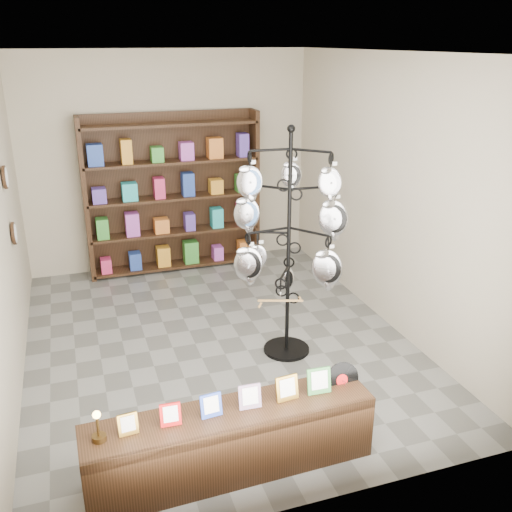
# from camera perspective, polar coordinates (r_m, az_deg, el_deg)

# --- Properties ---
(ground) EXTENTS (5.00, 5.00, 0.00)m
(ground) POSITION_cam_1_polar(r_m,az_deg,el_deg) (6.37, -3.87, -8.40)
(ground) COLOR slate
(ground) RESTS_ON ground
(room_envelope) EXTENTS (5.00, 5.00, 5.00)m
(room_envelope) POSITION_cam_1_polar(r_m,az_deg,el_deg) (5.70, -4.32, 8.05)
(room_envelope) COLOR #B1A38F
(room_envelope) RESTS_ON ground
(display_tree) EXTENTS (1.31, 1.31, 2.38)m
(display_tree) POSITION_cam_1_polar(r_m,az_deg,el_deg) (5.61, 3.32, 2.79)
(display_tree) COLOR black
(display_tree) RESTS_ON ground
(front_shelf) EXTENTS (2.20, 0.50, 0.77)m
(front_shelf) POSITION_cam_1_polar(r_m,az_deg,el_deg) (4.53, -2.47, -17.98)
(front_shelf) COLOR black
(front_shelf) RESTS_ON ground
(back_shelving) EXTENTS (2.42, 0.36, 2.20)m
(back_shelving) POSITION_cam_1_polar(r_m,az_deg,el_deg) (8.08, -8.26, 5.74)
(back_shelving) COLOR black
(back_shelving) RESTS_ON ground
(wall_clocks) EXTENTS (0.03, 0.24, 0.84)m
(wall_clocks) POSITION_cam_1_polar(r_m,az_deg,el_deg) (6.43, -23.44, 4.63)
(wall_clocks) COLOR black
(wall_clocks) RESTS_ON ground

